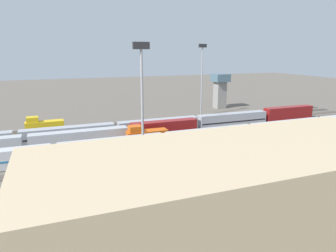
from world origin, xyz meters
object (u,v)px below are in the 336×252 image
train_on_track_4 (73,138)px  train_on_track_7 (172,145)px  light_mast_0 (202,70)px  light_mast_1 (142,93)px  train_on_track_8 (156,155)px  train_on_track_1 (44,127)px  train_on_track_5 (146,137)px  train_on_track_3 (151,126)px  control_tower (220,88)px  train_on_track_6 (211,136)px  maintenance_shed (237,197)px

train_on_track_4 → train_on_track_7: bearing=142.3°
light_mast_0 → light_mast_1: (35.27, 45.78, -0.53)m
train_on_track_8 → train_on_track_1: size_ratio=4.72×
train_on_track_5 → light_mast_1: size_ratio=0.42×
train_on_track_3 → control_tower: control_tower is taller
train_on_track_7 → control_tower: (-40.28, -48.13, 5.43)m
train_on_track_7 → train_on_track_4: (19.38, -15.00, -0.47)m
light_mast_0 → control_tower: (-14.05, -11.02, -8.05)m
train_on_track_3 → control_tower: size_ratio=8.37×
train_on_track_5 → control_tower: size_ratio=0.73×
train_on_track_3 → train_on_track_5: train_on_track_5 is taller
train_on_track_8 → train_on_track_3: bearing=-106.2°
train_on_track_5 → light_mast_1: 23.82m
train_on_track_1 → light_mast_0: size_ratio=0.40×
light_mast_0 → light_mast_1: size_ratio=1.04×
train_on_track_6 → control_tower: control_tower is taller
train_on_track_8 → light_mast_0: size_ratio=1.90×
train_on_track_6 → control_tower: (-27.91, -43.13, 6.01)m
train_on_track_3 → train_on_track_1: (27.93, -10.00, 0.11)m
control_tower → train_on_track_6: bearing=57.1°
train_on_track_7 → train_on_track_3: (-1.94, -20.00, -0.54)m
train_on_track_7 → train_on_track_6: train_on_track_7 is taller
train_on_track_4 → maintenance_shed: size_ratio=1.42×
train_on_track_8 → train_on_track_3: 26.04m
train_on_track_7 → train_on_track_8: 7.30m
train_on_track_6 → light_mast_0: size_ratio=4.81×
train_on_track_4 → light_mast_1: 29.11m
train_on_track_4 → train_on_track_6: train_on_track_4 is taller
train_on_track_3 → maintenance_shed: size_ratio=2.45×
train_on_track_8 → light_mast_1: 13.93m
train_on_track_4 → control_tower: control_tower is taller
train_on_track_5 → maintenance_shed: 42.04m
train_on_track_1 → maintenance_shed: (-21.31, 61.82, 3.86)m
train_on_track_1 → light_mast_0: bearing=-172.2°
train_on_track_4 → light_mast_0: bearing=-154.1°
train_on_track_1 → light_mast_1: (-16.94, 38.68, 13.37)m
maintenance_shed → train_on_track_8: bearing=-88.6°
train_on_track_8 → light_mast_0: bearing=-126.8°
train_on_track_4 → control_tower: size_ratio=4.84×
light_mast_1 → train_on_track_4: bearing=-66.4°
train_on_track_3 → train_on_track_4: same height
light_mast_0 → light_mast_1: bearing=52.4°
train_on_track_7 → train_on_track_4: 24.51m
train_on_track_8 → control_tower: bearing=-130.6°
train_on_track_3 → light_mast_1: bearing=69.0°
light_mast_0 → maintenance_shed: bearing=65.8°
control_tower → train_on_track_4: bearing=29.0°
train_on_track_3 → maintenance_shed: maintenance_shed is taller
train_on_track_8 → train_on_track_4: size_ratio=0.71×
train_on_track_8 → train_on_track_3: (-7.27, -25.00, -0.57)m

